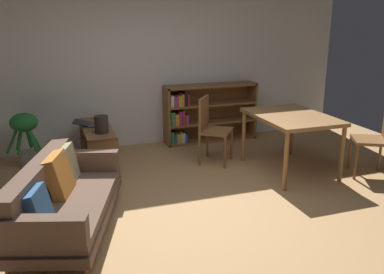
{
  "coord_description": "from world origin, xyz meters",
  "views": [
    {
      "loc": [
        -1.56,
        -3.93,
        2.1
      ],
      "look_at": [
        -0.03,
        0.48,
        0.71
      ],
      "focal_mm": 39.04,
      "sensor_mm": 36.0,
      "label": 1
    }
  ],
  "objects_px": {
    "dining_table": "(291,121)",
    "media_console": "(98,147)",
    "fabric_couch": "(61,197)",
    "desk_speaker": "(101,124)",
    "potted_floor_plant": "(25,133)",
    "bookshelf": "(204,113)",
    "dining_chair_far": "(377,136)",
    "dining_chair_near": "(211,126)",
    "open_laptop": "(92,124)"
  },
  "relations": [
    {
      "from": "open_laptop",
      "to": "potted_floor_plant",
      "type": "height_order",
      "value": "potted_floor_plant"
    },
    {
      "from": "media_console",
      "to": "dining_chair_far",
      "type": "bearing_deg",
      "value": -24.77
    },
    {
      "from": "desk_speaker",
      "to": "potted_floor_plant",
      "type": "height_order",
      "value": "desk_speaker"
    },
    {
      "from": "potted_floor_plant",
      "to": "media_console",
      "type": "bearing_deg",
      "value": -16.56
    },
    {
      "from": "desk_speaker",
      "to": "dining_chair_far",
      "type": "distance_m",
      "value": 3.66
    },
    {
      "from": "bookshelf",
      "to": "dining_table",
      "type": "bearing_deg",
      "value": -70.86
    },
    {
      "from": "dining_table",
      "to": "open_laptop",
      "type": "bearing_deg",
      "value": 154.46
    },
    {
      "from": "fabric_couch",
      "to": "dining_chair_near",
      "type": "bearing_deg",
      "value": 33.01
    },
    {
      "from": "dining_chair_near",
      "to": "bookshelf",
      "type": "height_order",
      "value": "bookshelf"
    },
    {
      "from": "dining_chair_near",
      "to": "bookshelf",
      "type": "xyz_separation_m",
      "value": [
        0.28,
        1.05,
        -0.06
      ]
    },
    {
      "from": "dining_chair_far",
      "to": "potted_floor_plant",
      "type": "bearing_deg",
      "value": 156.93
    },
    {
      "from": "open_laptop",
      "to": "dining_chair_far",
      "type": "xyz_separation_m",
      "value": [
        3.5,
        -1.73,
        -0.04
      ]
    },
    {
      "from": "potted_floor_plant",
      "to": "dining_table",
      "type": "xyz_separation_m",
      "value": [
        3.42,
        -1.35,
        0.21
      ]
    },
    {
      "from": "dining_chair_far",
      "to": "desk_speaker",
      "type": "bearing_deg",
      "value": 159.42
    },
    {
      "from": "open_laptop",
      "to": "dining_chair_near",
      "type": "height_order",
      "value": "dining_chair_near"
    },
    {
      "from": "media_console",
      "to": "dining_chair_near",
      "type": "xyz_separation_m",
      "value": [
        1.57,
        -0.38,
        0.27
      ]
    },
    {
      "from": "dining_chair_far",
      "to": "dining_chair_near",
      "type": "bearing_deg",
      "value": 147.24
    },
    {
      "from": "open_laptop",
      "to": "potted_floor_plant",
      "type": "xyz_separation_m",
      "value": [
        -0.91,
        0.15,
        -0.09
      ]
    },
    {
      "from": "fabric_couch",
      "to": "dining_chair_far",
      "type": "xyz_separation_m",
      "value": [
        4.02,
        0.18,
        0.19
      ]
    },
    {
      "from": "open_laptop",
      "to": "dining_table",
      "type": "distance_m",
      "value": 2.78
    },
    {
      "from": "bookshelf",
      "to": "open_laptop",
      "type": "bearing_deg",
      "value": -164.39
    },
    {
      "from": "open_laptop",
      "to": "fabric_couch",
      "type": "bearing_deg",
      "value": -105.31
    },
    {
      "from": "media_console",
      "to": "dining_chair_near",
      "type": "distance_m",
      "value": 1.64
    },
    {
      "from": "fabric_couch",
      "to": "bookshelf",
      "type": "xyz_separation_m",
      "value": [
        2.43,
        2.44,
        0.13
      ]
    },
    {
      "from": "open_laptop",
      "to": "dining_table",
      "type": "height_order",
      "value": "dining_table"
    },
    {
      "from": "media_console",
      "to": "desk_speaker",
      "type": "height_order",
      "value": "desk_speaker"
    },
    {
      "from": "dining_table",
      "to": "potted_floor_plant",
      "type": "bearing_deg",
      "value": 158.45
    },
    {
      "from": "desk_speaker",
      "to": "fabric_couch",
      "type": "bearing_deg",
      "value": -112.33
    },
    {
      "from": "fabric_couch",
      "to": "desk_speaker",
      "type": "distance_m",
      "value": 1.62
    },
    {
      "from": "dining_table",
      "to": "dining_chair_near",
      "type": "distance_m",
      "value": 1.13
    },
    {
      "from": "fabric_couch",
      "to": "dining_table",
      "type": "height_order",
      "value": "dining_table"
    },
    {
      "from": "desk_speaker",
      "to": "dining_chair_near",
      "type": "relative_size",
      "value": 0.24
    },
    {
      "from": "dining_chair_far",
      "to": "open_laptop",
      "type": "bearing_deg",
      "value": 153.75
    },
    {
      "from": "open_laptop",
      "to": "desk_speaker",
      "type": "relative_size",
      "value": 2.2
    },
    {
      "from": "media_console",
      "to": "desk_speaker",
      "type": "distance_m",
      "value": 0.52
    },
    {
      "from": "open_laptop",
      "to": "bookshelf",
      "type": "height_order",
      "value": "bookshelf"
    },
    {
      "from": "media_console",
      "to": "dining_table",
      "type": "bearing_deg",
      "value": -23.41
    },
    {
      "from": "bookshelf",
      "to": "media_console",
      "type": "bearing_deg",
      "value": -160.24
    },
    {
      "from": "media_console",
      "to": "open_laptop",
      "type": "distance_m",
      "value": 0.35
    },
    {
      "from": "dining_table",
      "to": "media_console",
      "type": "bearing_deg",
      "value": 156.59
    },
    {
      "from": "fabric_couch",
      "to": "desk_speaker",
      "type": "height_order",
      "value": "desk_speaker"
    },
    {
      "from": "fabric_couch",
      "to": "potted_floor_plant",
      "type": "bearing_deg",
      "value": 100.55
    },
    {
      "from": "dining_table",
      "to": "dining_chair_far",
      "type": "height_order",
      "value": "dining_chair_far"
    },
    {
      "from": "potted_floor_plant",
      "to": "dining_chair_near",
      "type": "bearing_deg",
      "value": -14.79
    },
    {
      "from": "fabric_couch",
      "to": "dining_table",
      "type": "bearing_deg",
      "value": 13.23
    },
    {
      "from": "fabric_couch",
      "to": "media_console",
      "type": "xyz_separation_m",
      "value": [
        0.57,
        1.78,
        -0.08
      ]
    },
    {
      "from": "media_console",
      "to": "bookshelf",
      "type": "xyz_separation_m",
      "value": [
        1.86,
        0.67,
        0.21
      ]
    },
    {
      "from": "dining_table",
      "to": "bookshelf",
      "type": "distance_m",
      "value": 1.85
    },
    {
      "from": "open_laptop",
      "to": "potted_floor_plant",
      "type": "relative_size",
      "value": 0.65
    },
    {
      "from": "media_console",
      "to": "fabric_couch",
      "type": "bearing_deg",
      "value": -107.88
    }
  ]
}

